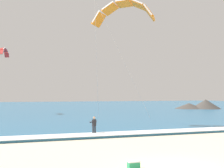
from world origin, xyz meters
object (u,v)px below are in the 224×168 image
at_px(cooler_box, 134,165).
at_px(kite_primary, 123,10).
at_px(kitesurfer, 94,125).
at_px(surfboard, 94,135).
at_px(kite_distant, 4,51).

bearing_deg(cooler_box, kite_primary, 71.15).
bearing_deg(kitesurfer, surfboard, -73.71).
xyz_separation_m(surfboard, kite_primary, (4.64, 4.96, 13.17)).
bearing_deg(kite_primary, kitesurfer, -133.21).
bearing_deg(kite_distant, surfboard, -72.78).
distance_m(surfboard, kite_primary, 14.82).
height_order(kite_primary, cooler_box, kite_primary).
bearing_deg(kite_primary, kite_distant, 119.02).
distance_m(kite_distant, cooler_box, 43.89).
distance_m(kitesurfer, cooler_box, 11.39).
relative_size(surfboard, kite_distant, 0.34).
relative_size(kite_primary, cooler_box, 22.57).
relative_size(kite_primary, kite_distant, 3.02).
relative_size(surfboard, cooler_box, 2.53).
xyz_separation_m(kitesurfer, kite_primary, (4.64, 4.95, 12.25)).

